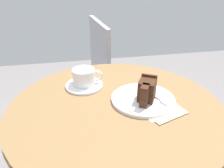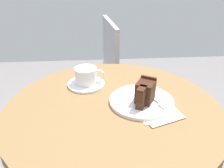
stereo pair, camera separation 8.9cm
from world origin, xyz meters
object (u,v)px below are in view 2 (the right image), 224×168
(fork, at_px, (157,101))
(cafe_chair, at_px, (97,78))
(teaspoon, at_px, (83,77))
(napkin, at_px, (157,111))
(cake_slice, at_px, (145,92))
(coffee_cup, at_px, (86,75))
(cake_plate, at_px, (141,101))
(saucer, at_px, (86,84))

(fork, xyz_separation_m, cafe_chair, (-0.21, 0.65, -0.23))
(teaspoon, bearing_deg, napkin, -84.68)
(cake_slice, bearing_deg, fork, -2.52)
(coffee_cup, distance_m, cake_plate, 0.25)
(fork, bearing_deg, coffee_cup, -147.93)
(napkin, height_order, cafe_chair, cafe_chair)
(fork, bearing_deg, napkin, -34.98)
(teaspoon, xyz_separation_m, fork, (0.26, -0.22, 0.00))
(cake_slice, bearing_deg, napkin, -51.19)
(coffee_cup, distance_m, teaspoon, 0.06)
(coffee_cup, distance_m, cake_slice, 0.26)
(cake_plate, bearing_deg, cake_slice, -64.10)
(coffee_cup, bearing_deg, cafe_chair, 85.11)
(saucer, height_order, cafe_chair, cafe_chair)
(coffee_cup, distance_m, cafe_chair, 0.54)
(cake_plate, xyz_separation_m, fork, (0.05, -0.02, 0.01))
(cake_slice, distance_m, fork, 0.06)
(fork, height_order, napkin, fork)
(coffee_cup, relative_size, napkin, 0.66)
(cafe_chair, bearing_deg, fork, 9.69)
(teaspoon, xyz_separation_m, napkin, (0.26, -0.26, -0.01))
(fork, bearing_deg, saucer, -146.88)
(saucer, height_order, cake_plate, cake_plate)
(cake_slice, bearing_deg, cake_plate, 115.90)
(fork, height_order, cafe_chair, cafe_chair)
(cake_plate, height_order, fork, fork)
(teaspoon, bearing_deg, cake_slice, -83.62)
(cake_slice, bearing_deg, cafe_chair, 104.22)
(teaspoon, distance_m, cake_slice, 0.31)
(fork, relative_size, napkin, 0.76)
(saucer, xyz_separation_m, napkin, (0.24, -0.21, -0.00))
(teaspoon, xyz_separation_m, cake_plate, (0.21, -0.20, -0.01))
(saucer, xyz_separation_m, cake_slice, (0.21, -0.16, 0.05))
(coffee_cup, bearing_deg, cake_slice, -39.06)
(coffee_cup, bearing_deg, fork, -34.03)
(napkin, distance_m, cafe_chair, 0.75)
(cake_plate, distance_m, cafe_chair, 0.69)
(saucer, height_order, napkin, saucer)
(saucer, xyz_separation_m, teaspoon, (-0.01, 0.05, 0.01))
(coffee_cup, height_order, cake_plate, coffee_cup)
(teaspoon, height_order, napkin, teaspoon)
(cake_plate, xyz_separation_m, cafe_chair, (-0.16, 0.63, -0.22))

